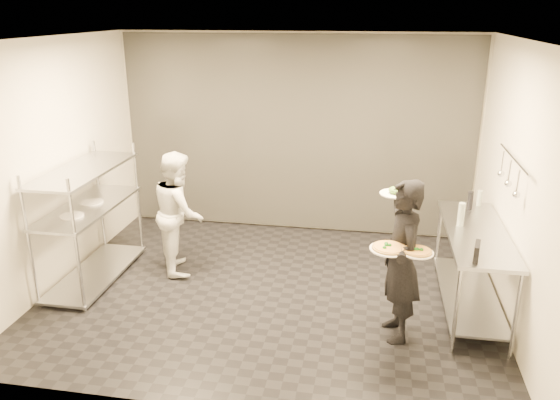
% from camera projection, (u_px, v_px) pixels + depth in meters
% --- Properties ---
extents(room_shell, '(5.00, 4.00, 2.80)m').
position_uv_depth(room_shell, '(287.00, 149.00, 6.91)').
color(room_shell, black).
rests_on(room_shell, ground).
extents(pass_rack, '(0.60, 1.60, 1.50)m').
position_uv_depth(pass_rack, '(89.00, 218.00, 6.38)').
color(pass_rack, '#B3B5BA').
rests_on(pass_rack, ground).
extents(prep_counter, '(0.60, 1.80, 0.92)m').
position_uv_depth(prep_counter, '(473.00, 256.00, 5.72)').
color(prep_counter, '#B3B5BA').
rests_on(prep_counter, ground).
extents(utensil_rail, '(0.07, 1.20, 0.31)m').
position_uv_depth(utensil_rail, '(510.00, 173.00, 5.37)').
color(utensil_rail, '#B3B5BA').
rests_on(utensil_rail, room_shell).
extents(waiter, '(0.52, 0.67, 1.62)m').
position_uv_depth(waiter, '(401.00, 261.00, 5.19)').
color(waiter, black).
rests_on(waiter, ground).
extents(chef, '(0.80, 0.89, 1.50)m').
position_uv_depth(chef, '(179.00, 212.00, 6.61)').
color(chef, silver).
rests_on(chef, ground).
extents(pizza_plate_near, '(0.35, 0.35, 0.05)m').
position_uv_depth(pizza_plate_near, '(389.00, 248.00, 4.95)').
color(pizza_plate_near, white).
rests_on(pizza_plate_near, waiter).
extents(pizza_plate_far, '(0.29, 0.29, 0.05)m').
position_uv_depth(pizza_plate_far, '(417.00, 251.00, 4.88)').
color(pizza_plate_far, white).
rests_on(pizza_plate_far, waiter).
extents(salad_plate, '(0.31, 0.31, 0.07)m').
position_uv_depth(salad_plate, '(396.00, 192.00, 5.32)').
color(salad_plate, white).
rests_on(salad_plate, waiter).
extents(pos_monitor, '(0.09, 0.22, 0.16)m').
position_uv_depth(pos_monitor, '(477.00, 252.00, 4.94)').
color(pos_monitor, black).
rests_on(pos_monitor, prep_counter).
extents(bottle_green, '(0.07, 0.07, 0.25)m').
position_uv_depth(bottle_green, '(461.00, 214.00, 5.71)').
color(bottle_green, gray).
rests_on(bottle_green, prep_counter).
extents(bottle_clear, '(0.06, 0.06, 0.19)m').
position_uv_depth(bottle_clear, '(479.00, 198.00, 6.29)').
color(bottle_clear, gray).
rests_on(bottle_clear, prep_counter).
extents(bottle_dark, '(0.06, 0.06, 0.21)m').
position_uv_depth(bottle_dark, '(470.00, 201.00, 6.18)').
color(bottle_dark, black).
rests_on(bottle_dark, prep_counter).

